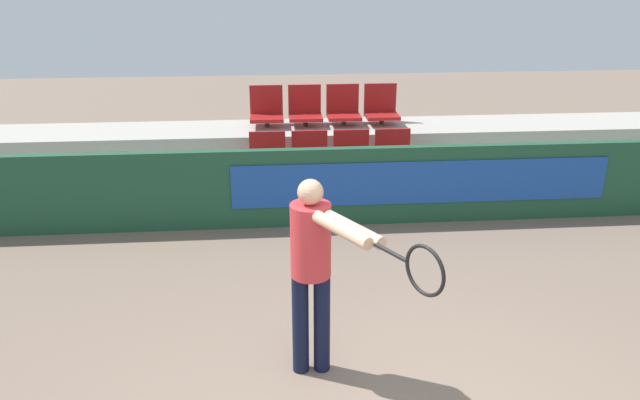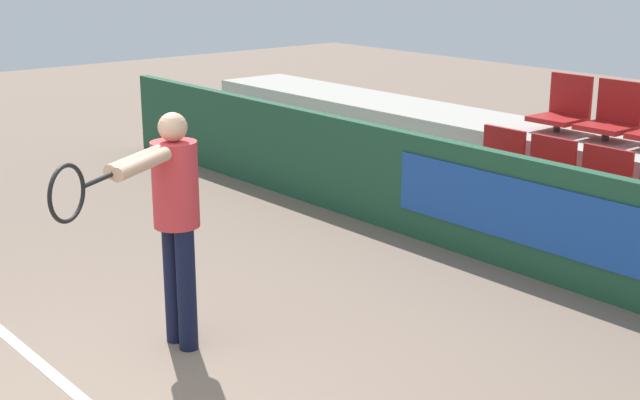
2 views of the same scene
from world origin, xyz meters
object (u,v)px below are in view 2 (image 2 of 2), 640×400
object	(u,v)px
stadium_chair_4	(563,109)
tennis_player	(171,209)
stadium_chair_0	(495,165)
stadium_chair_1	(544,176)
stadium_chair_5	(612,117)
stadium_chair_2	(598,188)

from	to	relation	value
stadium_chair_4	tennis_player	distance (m)	4.78
stadium_chair_0	stadium_chair_1	world-z (taller)	same
stadium_chair_4	stadium_chair_5	bearing A→B (deg)	0.00
stadium_chair_2	stadium_chair_4	size ratio (longest dim) A/B	1.00
stadium_chair_0	stadium_chair_4	distance (m)	1.11
stadium_chair_2	tennis_player	xyz separation A→B (m)	(-0.77, -3.74, 0.35)
stadium_chair_0	tennis_player	bearing A→B (deg)	-84.66
stadium_chair_0	stadium_chair_5	size ratio (longest dim) A/B	1.00
stadium_chair_2	stadium_chair_5	bearing A→B (deg)	118.51
stadium_chair_4	stadium_chair_5	xyz separation A→B (m)	(0.56, 0.00, 0.00)
stadium_chair_1	stadium_chair_4	distance (m)	1.24
tennis_player	stadium_chair_4	bearing A→B (deg)	63.43
stadium_chair_1	stadium_chair_4	world-z (taller)	stadium_chair_4
stadium_chair_0	tennis_player	xyz separation A→B (m)	(0.35, -3.74, 0.35)
stadium_chair_1	stadium_chair_5	size ratio (longest dim) A/B	1.00
tennis_player	stadium_chair_0	bearing A→B (deg)	64.57
stadium_chair_1	tennis_player	distance (m)	3.76
tennis_player	stadium_chair_1	bearing A→B (deg)	56.02
stadium_chair_0	stadium_chair_4	bearing A→B (deg)	90.00
stadium_chair_2	tennis_player	bearing A→B (deg)	-101.62
stadium_chair_1	stadium_chair_4	size ratio (longest dim) A/B	1.00
stadium_chair_5	tennis_player	world-z (taller)	tennis_player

